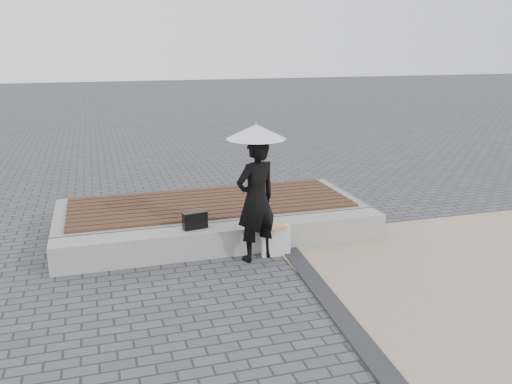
# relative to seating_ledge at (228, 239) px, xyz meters

# --- Properties ---
(ground) EXTENTS (80.00, 80.00, 0.00)m
(ground) POSITION_rel_seating_ledge_xyz_m (0.00, -1.60, -0.20)
(ground) COLOR #4C4C51
(ground) RESTS_ON ground
(terrazzo_zone) EXTENTS (5.00, 5.00, 0.02)m
(terrazzo_zone) POSITION_rel_seating_ledge_xyz_m (3.20, -2.10, -0.19)
(terrazzo_zone) COLOR tan
(terrazzo_zone) RESTS_ON ground
(edging_band) EXTENTS (0.61, 5.20, 0.04)m
(edging_band) POSITION_rel_seating_ledge_xyz_m (0.75, -2.10, -0.18)
(edging_band) COLOR #2C2B2E
(edging_band) RESTS_ON ground
(seating_ledge) EXTENTS (5.00, 0.45, 0.40)m
(seating_ledge) POSITION_rel_seating_ledge_xyz_m (0.00, 0.00, 0.00)
(seating_ledge) COLOR #ADACA8
(seating_ledge) RESTS_ON ground
(timber_platform) EXTENTS (5.00, 2.00, 0.40)m
(timber_platform) POSITION_rel_seating_ledge_xyz_m (0.00, 1.20, 0.00)
(timber_platform) COLOR #979893
(timber_platform) RESTS_ON ground
(timber_decking) EXTENTS (4.60, 1.80, 0.04)m
(timber_decking) POSITION_rel_seating_ledge_xyz_m (0.00, 1.20, 0.22)
(timber_decking) COLOR #542D1E
(timber_decking) RESTS_ON timber_platform
(woman) EXTENTS (0.76, 0.63, 1.78)m
(woman) POSITION_rel_seating_ledge_xyz_m (0.31, -0.40, 0.69)
(woman) COLOR black
(woman) RESTS_ON ground
(parasol) EXTENTS (0.82, 0.82, 1.05)m
(parasol) POSITION_rel_seating_ledge_xyz_m (0.31, -0.40, 1.65)
(parasol) COLOR #A5A6AA
(parasol) RESTS_ON ground
(handbag) EXTENTS (0.37, 0.18, 0.25)m
(handbag) POSITION_rel_seating_ledge_xyz_m (-0.48, 0.02, 0.33)
(handbag) COLOR black
(handbag) RESTS_ON seating_ledge
(canvas_tote) EXTENTS (0.43, 0.22, 0.44)m
(canvas_tote) POSITION_rel_seating_ledge_xyz_m (0.63, -0.33, 0.02)
(canvas_tote) COLOR silver
(canvas_tote) RESTS_ON ground
(magazine) EXTENTS (0.33, 0.28, 0.01)m
(magazine) POSITION_rel_seating_ledge_xyz_m (0.63, -0.38, 0.25)
(magazine) COLOR red
(magazine) RESTS_ON canvas_tote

